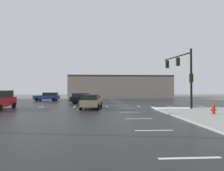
{
  "coord_description": "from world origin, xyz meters",
  "views": [
    {
      "loc": [
        -2.78,
        -23.81,
        2.15
      ],
      "look_at": [
        -1.01,
        5.75,
        2.78
      ],
      "focal_mm": 30.61,
      "sensor_mm": 36.0,
      "label": 1
    }
  ],
  "objects": [
    {
      "name": "strip_building_background",
      "position": [
        2.69,
        29.55,
        3.0
      ],
      "size": [
        27.94,
        8.0,
        6.01
      ],
      "color": "gray",
      "rests_on": "ground_plane"
    },
    {
      "name": "sedan_black",
      "position": [
        -5.25,
        5.33,
        0.85
      ],
      "size": [
        4.6,
        2.17,
        1.58
      ],
      "rotation": [
        0.0,
        0.0,
        -0.04
      ],
      "color": "black",
      "rests_on": "road_asphalt"
    },
    {
      "name": "lane_markings",
      "position": [
        1.2,
        -1.38,
        0.02
      ],
      "size": [
        36.15,
        36.15,
        0.01
      ],
      "color": "silver",
      "rests_on": "road_asphalt"
    },
    {
      "name": "sedan_tan",
      "position": [
        -3.81,
        -2.48,
        0.85
      ],
      "size": [
        2.38,
        4.67,
        1.58
      ],
      "rotation": [
        0.0,
        0.0,
        1.47
      ],
      "color": "tan",
      "rests_on": "road_asphalt"
    },
    {
      "name": "traffic_signal_mast",
      "position": [
        6.3,
        -3.28,
        4.3
      ],
      "size": [
        1.21,
        5.31,
        6.25
      ],
      "rotation": [
        0.0,
        0.0,
        1.76
      ],
      "color": "black",
      "rests_on": "sidewalk_corner"
    },
    {
      "name": "road_asphalt",
      "position": [
        0.0,
        0.0,
        0.01
      ],
      "size": [
        44.0,
        44.0,
        0.02
      ],
      "primitive_type": "cube",
      "color": "#232326",
      "rests_on": "ground_plane"
    },
    {
      "name": "sedan_blue",
      "position": [
        -12.7,
        12.62,
        0.85
      ],
      "size": [
        4.59,
        2.15,
        1.58
      ],
      "rotation": [
        0.0,
        0.0,
        3.11
      ],
      "color": "navy",
      "rests_on": "road_asphalt"
    },
    {
      "name": "snow_strip_curbside",
      "position": [
        5.0,
        -4.0,
        0.17
      ],
      "size": [
        4.0,
        1.6,
        0.06
      ],
      "primitive_type": "cube",
      "color": "white",
      "rests_on": "sidewalk_corner"
    },
    {
      "name": "fire_hydrant",
      "position": [
        6.52,
        -8.59,
        0.54
      ],
      "size": [
        0.48,
        0.26,
        0.79
      ],
      "color": "red",
      "rests_on": "sidewalk_corner"
    },
    {
      "name": "ground_plane",
      "position": [
        0.0,
        0.0,
        0.0
      ],
      "size": [
        120.0,
        120.0,
        0.0
      ],
      "primitive_type": "plane",
      "color": "slate"
    }
  ]
}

